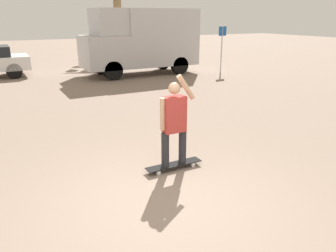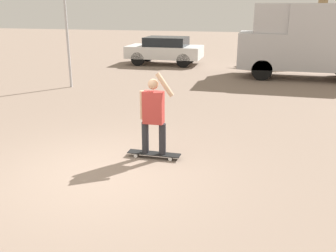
{
  "view_description": "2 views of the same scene",
  "coord_description": "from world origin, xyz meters",
  "px_view_note": "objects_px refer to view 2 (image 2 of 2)",
  "views": [
    {
      "loc": [
        -1.92,
        -3.8,
        2.67
      ],
      "look_at": [
        1.0,
        1.66,
        0.6
      ],
      "focal_mm": 35.0,
      "sensor_mm": 36.0,
      "label": 1
    },
    {
      "loc": [
        2.78,
        -5.76,
        2.94
      ],
      "look_at": [
        0.99,
        1.29,
        0.6
      ],
      "focal_mm": 40.0,
      "sensor_mm": 36.0,
      "label": 2
    }
  ],
  "objects_px": {
    "person_skateboarder": "(153,112)",
    "parked_car_white": "(165,50)",
    "skateboard": "(154,154)",
    "camper_van": "(310,39)"
  },
  "relations": [
    {
      "from": "person_skateboarder",
      "to": "camper_van",
      "type": "xyz_separation_m",
      "value": [
        3.81,
        10.0,
        0.7
      ]
    },
    {
      "from": "skateboard",
      "to": "camper_van",
      "type": "height_order",
      "value": "camper_van"
    },
    {
      "from": "skateboard",
      "to": "person_skateboarder",
      "type": "xyz_separation_m",
      "value": [
        -0.0,
        0.0,
        0.87
      ]
    },
    {
      "from": "person_skateboarder",
      "to": "skateboard",
      "type": "bearing_deg",
      "value": 0.0
    },
    {
      "from": "skateboard",
      "to": "person_skateboarder",
      "type": "height_order",
      "value": "person_skateboarder"
    },
    {
      "from": "person_skateboarder",
      "to": "camper_van",
      "type": "relative_size",
      "value": 0.3
    },
    {
      "from": "person_skateboarder",
      "to": "parked_car_white",
      "type": "bearing_deg",
      "value": 103.67
    },
    {
      "from": "parked_car_white",
      "to": "skateboard",
      "type": "bearing_deg",
      "value": -76.33
    },
    {
      "from": "camper_van",
      "to": "parked_car_white",
      "type": "distance_m",
      "value": 7.29
    },
    {
      "from": "skateboard",
      "to": "parked_car_white",
      "type": "distance_m",
      "value": 12.78
    }
  ]
}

